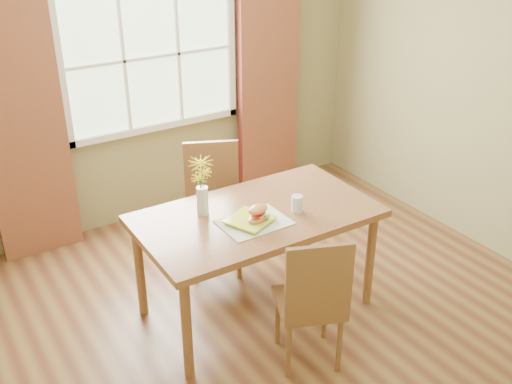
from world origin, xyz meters
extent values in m
cube|color=brown|center=(0.00, 0.00, -0.01)|extent=(4.20, 3.80, 0.02)
cube|color=#8D8655|center=(0.00, 1.91, 1.35)|extent=(4.20, 0.02, 2.70)
cube|color=#8D8655|center=(2.11, 0.00, 1.35)|extent=(0.02, 3.80, 2.70)
cube|color=beige|center=(0.00, 1.88, 1.50)|extent=(1.50, 0.02, 1.20)
cube|color=white|center=(0.00, 1.85, 0.87)|extent=(1.62, 0.04, 0.06)
cube|color=white|center=(-0.78, 1.85, 1.50)|extent=(0.06, 0.04, 1.32)
cube|color=white|center=(0.78, 1.85, 1.50)|extent=(0.06, 0.04, 1.32)
cube|color=white|center=(0.00, 1.85, 1.50)|extent=(1.50, 0.03, 0.02)
cube|color=maroon|center=(-1.15, 1.78, 1.10)|extent=(0.65, 0.08, 2.20)
cube|color=maroon|center=(1.15, 1.78, 1.10)|extent=(0.65, 0.08, 2.20)
cube|color=brown|center=(-0.04, 0.12, 0.77)|extent=(1.65, 0.94, 0.05)
cylinder|color=brown|center=(-0.78, -0.25, 0.37)|extent=(0.07, 0.07, 0.75)
cylinder|color=brown|center=(0.70, -0.26, 0.37)|extent=(0.07, 0.07, 0.75)
cylinder|color=brown|center=(-0.77, 0.51, 0.37)|extent=(0.07, 0.07, 0.75)
cylinder|color=brown|center=(0.70, 0.50, 0.37)|extent=(0.07, 0.07, 0.75)
cube|color=brown|center=(-0.04, -0.50, 0.43)|extent=(0.53, 0.53, 0.04)
cube|color=brown|center=(-0.11, -0.66, 0.71)|extent=(0.39, 0.19, 0.52)
cylinder|color=brown|center=(-0.25, -0.58, 0.21)|extent=(0.03, 0.03, 0.41)
cylinder|color=brown|center=(0.05, -0.71, 0.21)|extent=(0.03, 0.03, 0.41)
cylinder|color=brown|center=(-0.13, -0.28, 0.21)|extent=(0.03, 0.03, 0.41)
cylinder|color=brown|center=(0.18, -0.41, 0.21)|extent=(0.03, 0.03, 0.41)
cube|color=brown|center=(-0.04, 0.74, 0.46)|extent=(0.57, 0.57, 0.04)
cube|color=brown|center=(0.04, 0.92, 0.76)|extent=(0.41, 0.21, 0.55)
cylinder|color=brown|center=(-0.27, 0.66, 0.22)|extent=(0.04, 0.04, 0.44)
cylinder|color=brown|center=(0.05, 0.51, 0.22)|extent=(0.04, 0.04, 0.44)
cylinder|color=brown|center=(-0.12, 0.98, 0.22)|extent=(0.04, 0.04, 0.44)
cylinder|color=brown|center=(0.19, 0.83, 0.22)|extent=(0.04, 0.04, 0.44)
cube|color=beige|center=(-0.13, 0.02, 0.80)|extent=(0.45, 0.34, 0.01)
cube|color=#C5D234|center=(-0.15, 0.03, 0.81)|extent=(0.35, 0.35, 0.01)
ellipsoid|color=#CE7F46|center=(-0.11, -0.01, 0.84)|extent=(0.17, 0.14, 0.04)
ellipsoid|color=#4C8C2D|center=(-0.07, -0.03, 0.85)|extent=(0.09, 0.06, 0.01)
cylinder|color=red|center=(-0.12, -0.01, 0.87)|extent=(0.08, 0.08, 0.01)
cylinder|color=red|center=(-0.09, 0.00, 0.88)|extent=(0.08, 0.08, 0.01)
ellipsoid|color=#CE7F46|center=(-0.11, -0.01, 0.91)|extent=(0.17, 0.14, 0.05)
cylinder|color=silver|center=(0.21, -0.01, 0.86)|extent=(0.08, 0.08, 0.12)
cylinder|color=silver|center=(0.21, -0.01, 0.85)|extent=(0.07, 0.07, 0.10)
cylinder|color=silver|center=(-0.35, 0.31, 0.90)|extent=(0.08, 0.08, 0.20)
cylinder|color=silver|center=(-0.35, 0.31, 0.85)|extent=(0.07, 0.07, 0.10)
cylinder|color=#3D7028|center=(-0.35, 0.31, 0.99)|extent=(0.01, 0.01, 0.38)
cylinder|color=#3D7028|center=(-0.34, 0.30, 0.95)|extent=(0.01, 0.01, 0.31)
cylinder|color=#3D7028|center=(-0.36, 0.32, 0.93)|extent=(0.01, 0.01, 0.27)
camera|label=1|loc=(-1.96, -2.91, 2.77)|focal=42.00mm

